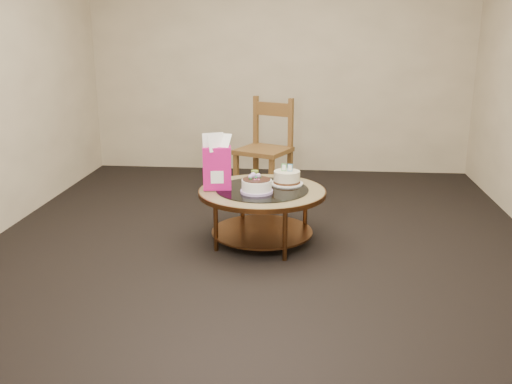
# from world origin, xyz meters

# --- Properties ---
(ground) EXTENTS (5.00, 5.00, 0.00)m
(ground) POSITION_xyz_m (0.00, 0.00, 0.00)
(ground) COLOR black
(ground) RESTS_ON ground
(room_walls) EXTENTS (4.52, 5.02, 2.61)m
(room_walls) POSITION_xyz_m (0.00, 0.00, 1.54)
(room_walls) COLOR beige
(room_walls) RESTS_ON ground
(coffee_table) EXTENTS (1.02, 1.02, 0.46)m
(coffee_table) POSITION_xyz_m (0.00, -0.00, 0.38)
(coffee_table) COLOR #543018
(coffee_table) RESTS_ON ground
(decorated_cake) EXTENTS (0.25, 0.25, 0.15)m
(decorated_cake) POSITION_xyz_m (-0.04, -0.10, 0.51)
(decorated_cake) COLOR #B394D2
(decorated_cake) RESTS_ON coffee_table
(cream_cake) EXTENTS (0.27, 0.27, 0.17)m
(cream_cake) POSITION_xyz_m (0.19, 0.17, 0.51)
(cream_cake) COLOR white
(cream_cake) RESTS_ON coffee_table
(gift_bag) EXTENTS (0.24, 0.19, 0.44)m
(gift_bag) POSITION_xyz_m (-0.36, -0.02, 0.68)
(gift_bag) COLOR #C6127C
(gift_bag) RESTS_ON coffee_table
(pillar_candle) EXTENTS (0.13, 0.13, 0.09)m
(pillar_candle) POSITION_xyz_m (-0.09, 0.28, 0.49)
(pillar_candle) COLOR #E2BD5D
(pillar_candle) RESTS_ON coffee_table
(dining_chair) EXTENTS (0.62, 0.62, 1.02)m
(dining_chair) POSITION_xyz_m (-0.07, 1.28, 0.52)
(dining_chair) COLOR brown
(dining_chair) RESTS_ON ground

